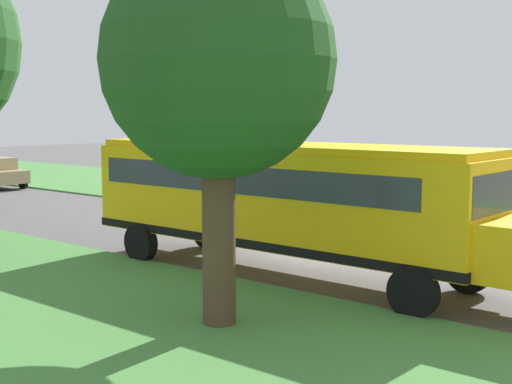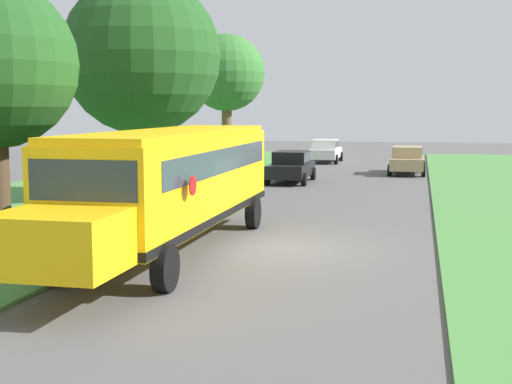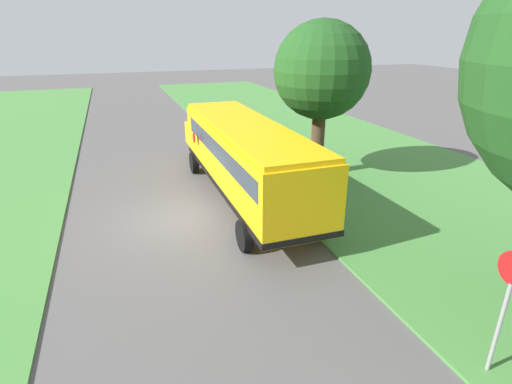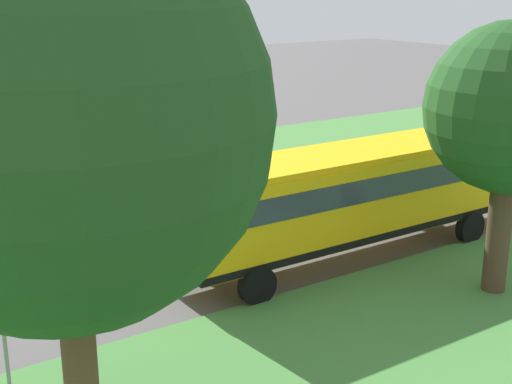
% 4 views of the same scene
% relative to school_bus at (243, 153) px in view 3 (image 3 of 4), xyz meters
% --- Properties ---
extents(ground_plane, '(120.00, 120.00, 0.00)m').
position_rel_school_bus_xyz_m(ground_plane, '(2.78, 0.97, -1.92)').
color(ground_plane, '#565454').
extents(grass_verge, '(12.00, 80.00, 0.08)m').
position_rel_school_bus_xyz_m(grass_verge, '(-7.22, 0.97, -1.88)').
color(grass_verge, '#47843D').
rests_on(grass_verge, ground).
extents(school_bus, '(2.85, 12.42, 3.16)m').
position_rel_school_bus_xyz_m(school_bus, '(0.00, 0.00, 0.00)').
color(school_bus, yellow).
rests_on(school_bus, ground).
extents(oak_tree_beside_bus, '(4.18, 4.18, 6.90)m').
position_rel_school_bus_xyz_m(oak_tree_beside_bus, '(-4.17, -1.39, 2.84)').
color(oak_tree_beside_bus, '#4C3826').
rests_on(oak_tree_beside_bus, ground).
extents(stop_sign, '(0.08, 0.68, 2.74)m').
position_rel_school_bus_xyz_m(stop_sign, '(-1.82, 10.19, -0.19)').
color(stop_sign, gray).
rests_on(stop_sign, ground).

